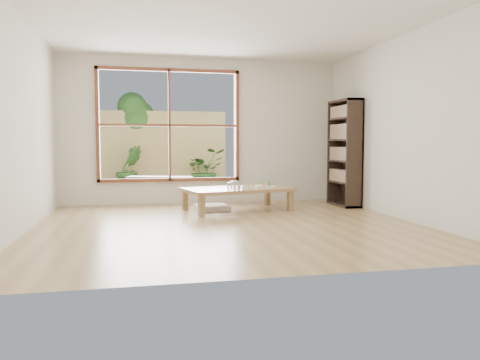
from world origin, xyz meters
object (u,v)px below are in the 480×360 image
at_px(bookshelf, 344,153).
at_px(garden_bench, 160,179).
at_px(low_table, 237,191).
at_px(food_tray, 265,186).

height_order(bookshelf, garden_bench, bookshelf).
relative_size(low_table, garden_bench, 1.38).
relative_size(low_table, bookshelf, 1.01).
xyz_separation_m(food_tray, garden_bench, (-1.61, 2.02, -0.02)).
bearing_deg(bookshelf, food_tray, -172.95).
relative_size(bookshelf, garden_bench, 1.37).
distance_m(low_table, bookshelf, 2.04).
bearing_deg(garden_bench, bookshelf, -13.56).
height_order(low_table, food_tray, food_tray).
relative_size(food_tray, garden_bench, 0.24).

